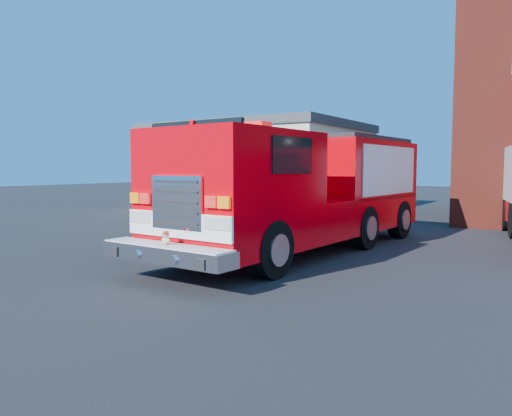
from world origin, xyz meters
The scene contains 4 objects.
ground centered at (0.00, 0.00, 0.00)m, with size 100.00×100.00×0.00m, color black.
side_building centered at (-9.00, 13.00, 2.20)m, with size 10.20×8.20×4.35m.
fire_engine centered at (-0.47, 1.90, 1.54)m, with size 3.22×9.78×2.97m.
pickup_truck centered at (-5.15, 3.45, 0.77)m, with size 2.83×5.27×1.64m.
Camera 1 is at (5.24, -9.31, 2.07)m, focal length 35.00 mm.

